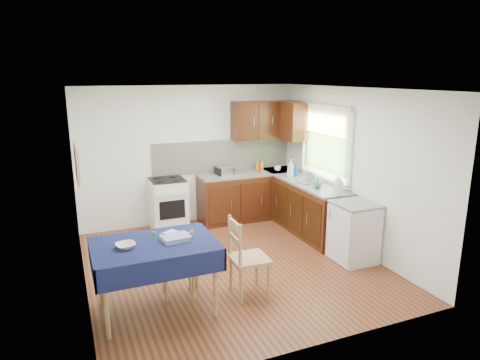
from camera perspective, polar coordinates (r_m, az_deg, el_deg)
name	(u,v)px	position (r m, az deg, el deg)	size (l,w,h in m)	color
floor	(232,264)	(6.33, -1.03, -11.19)	(4.20, 4.20, 0.00)	#542516
ceiling	(232,89)	(5.73, -1.14, 12.07)	(4.00, 4.20, 0.02)	white
wall_back	(190,155)	(7.85, -6.74, 3.30)	(4.00, 0.02, 2.50)	white
wall_front	(314,231)	(4.11, 9.83, -6.72)	(4.00, 0.02, 2.50)	white
wall_left	(78,197)	(5.52, -20.79, -2.08)	(0.02, 4.20, 2.50)	white
wall_right	(351,169)	(6.88, 14.61, 1.43)	(0.02, 4.20, 2.50)	white
base_cabinets	(276,202)	(7.77, 4.86, -2.99)	(1.90, 2.30, 0.86)	#381409
worktop_back	(249,173)	(8.00, 1.18, 0.89)	(1.90, 0.60, 0.04)	slate
worktop_right	(311,184)	(7.31, 9.50, -0.56)	(0.60, 1.70, 0.04)	slate
worktop_corner	(280,170)	(8.28, 5.30, 1.28)	(0.60, 0.60, 0.04)	slate
splashback	(223,155)	(8.05, -2.24, 3.28)	(2.70, 0.02, 0.60)	beige
upper_cabinets	(272,120)	(8.04, 4.34, 7.93)	(1.20, 0.85, 0.70)	#381409
stove	(168,204)	(7.64, -9.55, -3.22)	(0.60, 0.61, 0.92)	white
window	(326,138)	(7.35, 11.34, 5.57)	(0.04, 1.48, 1.26)	#325925
fridge	(354,232)	(6.51, 14.97, -6.74)	(0.58, 0.60, 0.89)	white
corkboard	(77,163)	(5.73, -20.92, 2.08)	(0.04, 0.62, 0.47)	tan
dining_table	(155,252)	(5.00, -11.28, -9.37)	(1.38, 0.93, 0.84)	#0E1939
chair_far	(178,261)	(5.33, -8.27, -10.66)	(0.46, 0.46, 0.91)	tan
chair_near	(246,255)	(5.31, 0.75, -9.99)	(0.46, 0.46, 1.01)	tan
toaster	(226,171)	(7.75, -1.88, 1.23)	(0.23, 0.14, 0.18)	silver
sandwich_press	(224,170)	(7.83, -2.12, 1.38)	(0.30, 0.26, 0.17)	black
sauce_bottle	(260,167)	(7.96, 2.63, 1.78)	(0.05, 0.05, 0.22)	red
yellow_packet	(260,166)	(8.21, 2.65, 1.92)	(0.12, 0.08, 0.15)	yellow
dish_rack	(310,181)	(7.37, 9.32, -0.09)	(0.42, 0.32, 0.20)	gray
kettle	(338,186)	(6.73, 12.93, -0.79)	(0.15, 0.15, 0.26)	white
cup	(278,168)	(8.14, 5.03, 1.56)	(0.12, 0.12, 0.10)	white
soap_bottle_a	(290,168)	(7.68, 6.74, 1.60)	(0.12, 0.12, 0.32)	white
soap_bottle_b	(295,171)	(7.75, 7.36, 1.23)	(0.09, 0.09, 0.19)	#1D43AE
soap_bottle_c	(318,184)	(6.97, 10.32, -0.49)	(0.12, 0.12, 0.15)	#238133
plate_bowl	(126,246)	(4.89, -15.00, -8.45)	(0.21, 0.21, 0.05)	beige
book	(168,236)	(5.11, -9.57, -7.38)	(0.17, 0.24, 0.02)	white
spice_jar	(154,235)	(5.08, -11.39, -7.21)	(0.04, 0.04, 0.08)	#278F40
tea_towel	(176,238)	(4.99, -8.56, -7.65)	(0.31, 0.24, 0.06)	#283093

